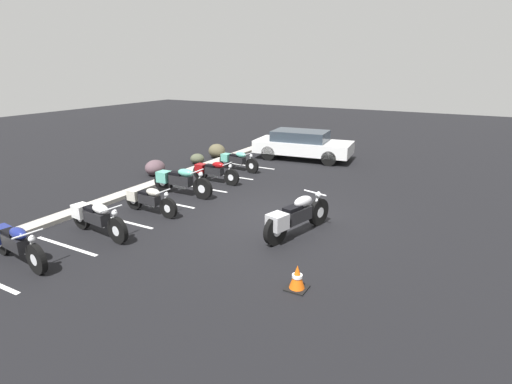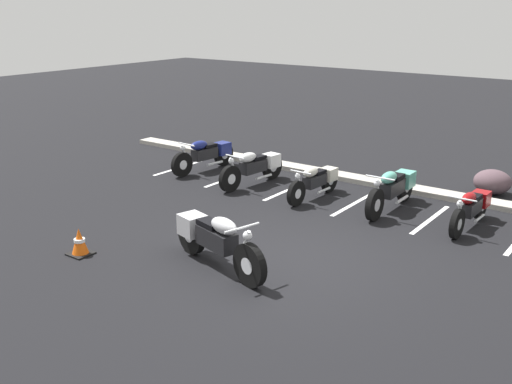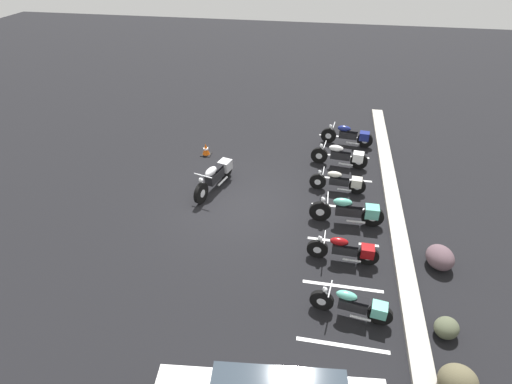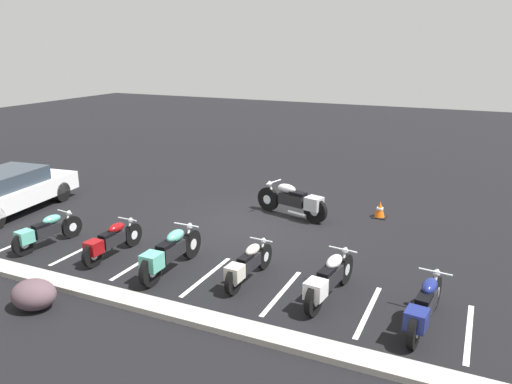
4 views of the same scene
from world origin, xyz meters
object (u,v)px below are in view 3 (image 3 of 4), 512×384
object	(u,v)px
parked_bike_0	(350,135)
parked_bike_3	(351,211)
landscape_rock_0	(458,381)
parked_bike_4	(347,250)
landscape_rock_2	(440,257)
parked_bike_1	(342,156)
landscape_rock_1	(447,328)
parked_bike_5	(355,305)
parked_bike_2	(341,181)
motorcycle_silver_featured	(216,175)
traffic_cone	(206,150)

from	to	relation	value
parked_bike_0	parked_bike_3	world-z (taller)	parked_bike_3
landscape_rock_0	parked_bike_4	bearing A→B (deg)	-147.52
parked_bike_0	landscape_rock_2	distance (m)	7.32
parked_bike_3	parked_bike_4	xyz separation A→B (m)	(1.75, -0.12, -0.07)
parked_bike_1	landscape_rock_2	distance (m)	5.73
parked_bike_3	parked_bike_4	world-z (taller)	parked_bike_3
landscape_rock_0	landscape_rock_1	size ratio (longest dim) A/B	1.30
parked_bike_5	landscape_rock_1	bearing A→B (deg)	-175.28
parked_bike_3	landscape_rock_0	world-z (taller)	parked_bike_3
parked_bike_2	landscape_rock_0	world-z (taller)	parked_bike_2
parked_bike_3	landscape_rock_2	size ratio (longest dim) A/B	2.66
parked_bike_4	landscape_rock_2	world-z (taller)	parked_bike_4
motorcycle_silver_featured	parked_bike_3	bearing A→B (deg)	90.60
parked_bike_1	landscape_rock_1	xyz separation A→B (m)	(7.38, 2.42, -0.24)
parked_bike_1	parked_bike_3	bearing A→B (deg)	101.02
parked_bike_4	landscape_rock_0	size ratio (longest dim) A/B	2.55
parked_bike_5	parked_bike_3	bearing A→B (deg)	-80.91
parked_bike_4	landscape_rock_0	bearing A→B (deg)	124.01
motorcycle_silver_featured	parked_bike_2	world-z (taller)	motorcycle_silver_featured
motorcycle_silver_featured	landscape_rock_0	world-z (taller)	motorcycle_silver_featured
parked_bike_3	traffic_cone	xyz separation A→B (m)	(-3.52, -5.72, -0.25)
parked_bike_4	landscape_rock_2	bearing A→B (deg)	-172.14
motorcycle_silver_featured	landscape_rock_1	xyz separation A→B (m)	(5.02, 6.82, -0.29)
parked_bike_5	motorcycle_silver_featured	bearing A→B (deg)	-37.95
parked_bike_1	parked_bike_2	xyz separation A→B (m)	(1.80, -0.04, -0.05)
parked_bike_1	parked_bike_3	xyz separation A→B (m)	(3.58, 0.27, 0.03)
landscape_rock_2	landscape_rock_0	bearing A→B (deg)	-5.48
parked_bike_0	parked_bike_5	size ratio (longest dim) A/B	1.11
parked_bike_3	parked_bike_1	bearing A→B (deg)	-86.06
motorcycle_silver_featured	parked_bike_1	bearing A→B (deg)	133.47
parked_bike_2	landscape_rock_2	size ratio (longest dim) A/B	2.26
parked_bike_2	parked_bike_4	size ratio (longest dim) A/B	0.99
parked_bike_0	parked_bike_5	distance (m)	9.12
parked_bike_4	landscape_rock_1	bearing A→B (deg)	139.50
parked_bike_0	parked_bike_2	bearing A→B (deg)	91.06
motorcycle_silver_featured	traffic_cone	xyz separation A→B (m)	(-2.30, -1.05, -0.28)
parked_bike_5	landscape_rock_0	size ratio (longest dim) A/B	2.52
landscape_rock_0	landscape_rock_2	bearing A→B (deg)	174.52
parked_bike_4	parked_bike_1	bearing A→B (deg)	-86.88
parked_bike_0	traffic_cone	world-z (taller)	parked_bike_0
landscape_rock_1	parked_bike_1	bearing A→B (deg)	-161.87
landscape_rock_1	motorcycle_silver_featured	bearing A→B (deg)	-126.36
parked_bike_1	traffic_cone	distance (m)	5.46
parked_bike_5	landscape_rock_1	xyz separation A→B (m)	(0.12, 2.08, -0.19)
motorcycle_silver_featured	parked_bike_4	bearing A→B (deg)	72.07
parked_bike_1	parked_bike_4	size ratio (longest dim) A/B	1.10
parked_bike_5	traffic_cone	size ratio (longest dim) A/B	3.93
parked_bike_0	traffic_cone	distance (m)	6.07
parked_bike_4	parked_bike_0	bearing A→B (deg)	-89.70
parked_bike_1	landscape_rock_2	world-z (taller)	parked_bike_1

